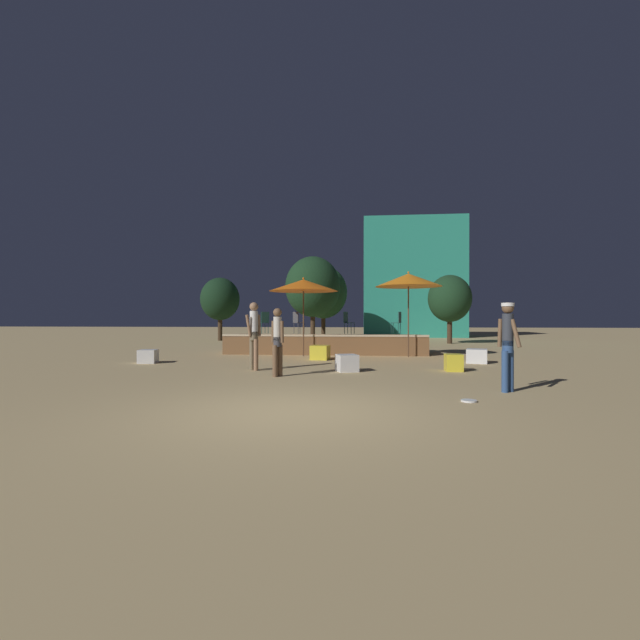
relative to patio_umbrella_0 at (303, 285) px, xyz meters
The scene contains 22 objects.
ground_plane 10.06m from the patio_umbrella_0, 83.34° to the right, with size 120.00×120.00×0.00m, color tan.
wooden_deck 2.94m from the patio_umbrella_0, 65.68° to the left, with size 8.11×2.52×0.81m.
patio_umbrella_0 is the anchor object (origin of this frame).
patio_umbrella_1 3.97m from the patio_umbrella_0, ahead, with size 2.47×2.47×3.21m.
cube_seat_0 5.48m from the patio_umbrella_0, 68.15° to the right, with size 0.68×0.68×0.47m.
cube_seat_1 6.78m from the patio_umbrella_0, 41.40° to the right, with size 0.45×0.45×0.47m.
cube_seat_2 2.89m from the patio_umbrella_0, 59.48° to the right, with size 0.69×0.69×0.50m.
cube_seat_3 6.08m from the patio_umbrella_0, 147.54° to the right, with size 0.63×0.63×0.43m.
cube_seat_4 6.72m from the patio_umbrella_0, 17.98° to the right, with size 0.78×0.78×0.46m.
person_0 4.88m from the patio_umbrella_0, 99.68° to the right, with size 0.38×0.47×1.90m.
person_1 5.98m from the patio_umbrella_0, 88.71° to the right, with size 0.39×0.31×1.71m.
person_2 9.19m from the patio_umbrella_0, 55.65° to the right, with size 0.38×0.45×1.77m.
bistro_chair_0 4.24m from the patio_umbrella_0, 22.92° to the left, with size 0.44×0.44×0.90m.
bistro_chair_1 2.58m from the patio_umbrella_0, 145.80° to the left, with size 0.48×0.48×0.90m.
bistro_chair_2 1.75m from the patio_umbrella_0, 110.91° to the left, with size 0.48×0.48×0.90m.
bistro_chair_3 2.55m from the patio_umbrella_0, 41.01° to the left, with size 0.45×0.45×0.90m.
frisbee_disc 9.85m from the patio_umbrella_0, 64.45° to the right, with size 0.27×0.27×0.03m.
background_tree_0 11.33m from the patio_umbrella_0, 50.46° to the left, with size 2.44×2.44×3.91m.
background_tree_1 11.94m from the patio_umbrella_0, 91.49° to the left, with size 3.15×3.15×4.89m.
background_tree_2 9.68m from the patio_umbrella_0, 94.45° to the left, with size 3.35×3.35×5.20m.
background_tree_3 12.53m from the patio_umbrella_0, 123.15° to the left, with size 2.48×2.48×4.05m.
distant_building 19.36m from the patio_umbrella_0, 71.28° to the left, with size 7.63×4.99×9.06m.
Camera 1 is at (1.10, -6.58, 1.47)m, focal length 24.00 mm.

